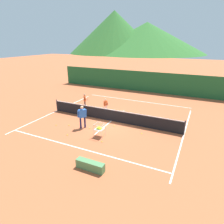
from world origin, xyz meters
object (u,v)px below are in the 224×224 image
object	(u,v)px
tennis_ball_6	(69,125)
courtside_bench	(90,165)
instructor	(82,115)
tennis_ball_5	(67,135)
tennis_ball_7	(94,125)
tennis_ball_1	(102,142)
tennis_ball_3	(90,128)
student_0	(85,99)
tennis_ball_0	(56,125)
tennis_ball_4	(142,134)
ball_cart	(99,128)
tennis_net	(111,115)
tennis_ball_2	(114,126)
student_1	(106,104)

from	to	relation	value
tennis_ball_6	courtside_bench	size ratio (longest dim) A/B	0.05
instructor	tennis_ball_5	size ratio (longest dim) A/B	24.80
tennis_ball_5	tennis_ball_7	bearing A→B (deg)	68.26
instructor	tennis_ball_7	size ratio (longest dim) A/B	24.80
tennis_ball_1	tennis_ball_3	size ratio (longest dim) A/B	1.00
tennis_ball_1	tennis_ball_5	size ratio (longest dim) A/B	1.00
tennis_ball_7	courtside_bench	bearing A→B (deg)	-61.29
tennis_ball_1	tennis_ball_6	bearing A→B (deg)	161.79
student_0	courtside_bench	distance (m)	9.53
tennis_ball_1	student_0	bearing A→B (deg)	131.76
tennis_ball_0	tennis_ball_1	world-z (taller)	same
instructor	student_0	world-z (taller)	instructor
tennis_ball_4	tennis_ball_5	xyz separation A→B (m)	(-4.45, -2.37, 0.00)
tennis_ball_0	tennis_ball_3	size ratio (longest dim) A/B	1.00
student_0	tennis_ball_5	world-z (taller)	student_0
tennis_ball_5	tennis_ball_6	xyz separation A→B (m)	(-0.88, 1.33, 0.00)
ball_cart	tennis_ball_6	xyz separation A→B (m)	(-2.90, 0.51, -0.56)
instructor	courtside_bench	xyz separation A→B (m)	(3.05, -3.91, -0.78)
tennis_net	tennis_ball_0	world-z (taller)	tennis_net
tennis_ball_5	tennis_ball_7	size ratio (longest dim) A/B	1.00
student_0	tennis_ball_2	bearing A→B (deg)	-32.20
tennis_ball_3	tennis_ball_6	xyz separation A→B (m)	(-1.70, -0.20, 0.00)
ball_cart	tennis_ball_6	size ratio (longest dim) A/B	13.22
tennis_ball_0	student_0	bearing A→B (deg)	94.28
student_0	tennis_ball_6	distance (m)	4.31
tennis_ball_2	courtside_bench	xyz separation A→B (m)	(1.09, -5.10, 0.20)
student_0	tennis_ball_0	distance (m)	4.56
instructor	courtside_bench	distance (m)	5.02
student_0	tennis_ball_7	bearing A→B (deg)	-48.19
student_1	tennis_ball_2	world-z (taller)	student_1
tennis_ball_0	tennis_ball_4	xyz separation A→B (m)	(6.21, 1.46, 0.00)
tennis_net	instructor	size ratio (longest dim) A/B	6.52
tennis_ball_1	tennis_ball_4	world-z (taller)	same
tennis_ball_1	tennis_ball_4	bearing A→B (deg)	48.51
tennis_ball_4	tennis_ball_7	world-z (taller)	same
tennis_ball_0	instructor	bearing A→B (deg)	15.67
tennis_ball_6	tennis_ball_7	size ratio (longest dim) A/B	1.00
tennis_ball_3	courtside_bench	world-z (taller)	courtside_bench
student_0	tennis_net	bearing A→B (deg)	-27.10
tennis_ball_4	courtside_bench	distance (m)	4.93
tennis_ball_0	tennis_ball_2	xyz separation A→B (m)	(3.99, 1.76, 0.00)
instructor	student_1	bearing A→B (deg)	91.00
ball_cart	tennis_ball_6	bearing A→B (deg)	170.09
tennis_ball_1	tennis_ball_3	bearing A→B (deg)	142.42
instructor	student_0	distance (m)	4.58
student_1	tennis_ball_0	size ratio (longest dim) A/B	17.52
student_1	tennis_ball_1	world-z (taller)	student_1
instructor	tennis_ball_7	xyz separation A→B (m)	(0.56, 0.64, -0.98)
student_0	student_1	xyz separation A→B (m)	(2.30, -0.20, -0.08)
courtside_bench	student_1	bearing A→B (deg)	112.23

